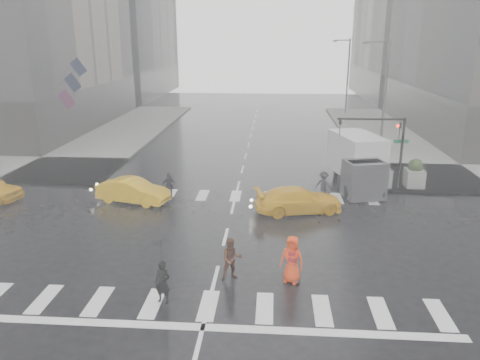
# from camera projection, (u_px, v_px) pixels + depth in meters

# --- Properties ---
(ground) EXTENTS (120.00, 120.00, 0.00)m
(ground) POSITION_uv_depth(u_px,v_px,m) (226.00, 237.00, 22.27)
(ground) COLOR black
(ground) RESTS_ON ground
(sidewalk_nw) EXTENTS (35.00, 35.00, 0.15)m
(sidewalk_nw) POSITION_uv_depth(u_px,v_px,m) (21.00, 147.00, 40.30)
(sidewalk_nw) COLOR slate
(sidewalk_nw) RESTS_ON ground
(road_markings) EXTENTS (18.00, 48.00, 0.01)m
(road_markings) POSITION_uv_depth(u_px,v_px,m) (226.00, 237.00, 22.27)
(road_markings) COLOR silver
(road_markings) RESTS_ON ground
(traffic_signal_pole) EXTENTS (4.45, 0.42, 4.50)m
(traffic_signal_pole) POSITION_uv_depth(u_px,v_px,m) (386.00, 139.00, 28.35)
(traffic_signal_pole) COLOR black
(traffic_signal_pole) RESTS_ON ground
(street_lamp_near) EXTENTS (2.15, 0.22, 9.00)m
(street_lamp_near) POSITION_uv_depth(u_px,v_px,m) (383.00, 92.00, 37.25)
(street_lamp_near) COLOR #59595B
(street_lamp_near) RESTS_ON ground
(street_lamp_far) EXTENTS (2.15, 0.22, 9.00)m
(street_lamp_far) POSITION_uv_depth(u_px,v_px,m) (347.00, 73.00, 56.33)
(street_lamp_far) COLOR #59595B
(street_lamp_far) RESTS_ON ground
(planter_west) EXTENTS (1.10, 1.10, 1.80)m
(planter_west) POSITION_uv_depth(u_px,v_px,m) (350.00, 172.00, 29.33)
(planter_west) COLOR slate
(planter_west) RESTS_ON ground
(planter_mid) EXTENTS (1.10, 1.10, 1.80)m
(planter_mid) POSITION_uv_depth(u_px,v_px,m) (382.00, 173.00, 29.19)
(planter_mid) COLOR slate
(planter_mid) RESTS_ON ground
(planter_east) EXTENTS (1.10, 1.10, 1.80)m
(planter_east) POSITION_uv_depth(u_px,v_px,m) (415.00, 174.00, 29.05)
(planter_east) COLOR slate
(planter_east) RESTS_ON ground
(flag_cluster) EXTENTS (2.87, 3.06, 4.69)m
(flag_cluster) POSITION_uv_depth(u_px,v_px,m) (69.00, 80.00, 39.32)
(flag_cluster) COLOR #59595B
(flag_cluster) RESTS_ON ground
(pedestrian_black) EXTENTS (1.14, 1.16, 2.43)m
(pedestrian_black) POSITION_uv_depth(u_px,v_px,m) (161.00, 261.00, 16.30)
(pedestrian_black) COLOR black
(pedestrian_black) RESTS_ON ground
(pedestrian_brown) EXTENTS (0.97, 0.84, 1.70)m
(pedestrian_brown) POSITION_uv_depth(u_px,v_px,m) (232.00, 259.00, 18.17)
(pedestrian_brown) COLOR #462619
(pedestrian_brown) RESTS_ON ground
(pedestrian_orange) EXTENTS (1.08, 0.88, 1.90)m
(pedestrian_orange) POSITION_uv_depth(u_px,v_px,m) (292.00, 259.00, 17.91)
(pedestrian_orange) COLOR #ED3910
(pedestrian_orange) RESTS_ON ground
(pedestrian_far_a) EXTENTS (0.98, 0.63, 1.63)m
(pedestrian_far_a) POSITION_uv_depth(u_px,v_px,m) (170.00, 186.00, 27.17)
(pedestrian_far_a) COLOR black
(pedestrian_far_a) RESTS_ON ground
(pedestrian_far_b) EXTENTS (1.21, 1.01, 1.64)m
(pedestrian_far_b) POSITION_uv_depth(u_px,v_px,m) (324.00, 185.00, 27.40)
(pedestrian_far_b) COLOR black
(pedestrian_far_b) RESTS_ON ground
(taxi_mid) EXTENTS (4.38, 2.42, 1.37)m
(taxi_mid) POSITION_uv_depth(u_px,v_px,m) (133.00, 191.00, 26.77)
(taxi_mid) COLOR #FAB60D
(taxi_mid) RESTS_ON ground
(taxi_rear) EXTENTS (4.50, 2.86, 1.37)m
(taxi_rear) POSITION_uv_depth(u_px,v_px,m) (299.00, 200.00, 25.27)
(taxi_rear) COLOR #FAB60D
(taxi_rear) RESTS_ON ground
(box_truck) EXTENTS (2.28, 6.07, 3.22)m
(box_truck) POSITION_uv_depth(u_px,v_px,m) (358.00, 161.00, 29.16)
(box_truck) COLOR silver
(box_truck) RESTS_ON ground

